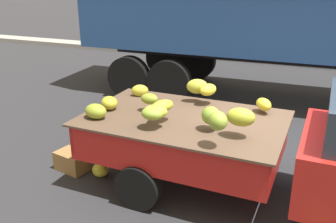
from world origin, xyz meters
name	(u,v)px	position (x,y,z in m)	size (l,w,h in m)	color
ground	(283,195)	(0.00, 0.00, 0.00)	(220.00, 220.00, 0.00)	#28282B
curb_strip	(310,63)	(0.00, 8.65, 0.08)	(80.00, 0.80, 0.16)	gray
pickup_truck	(332,156)	(0.53, -0.28, 0.89)	(5.13, 2.00, 1.70)	#B21E19
fallen_banana_bunch_near_tailgate	(101,170)	(-2.76, -0.51, 0.11)	(0.28, 0.25, 0.22)	gold
produce_crate	(72,161)	(-3.29, -0.50, 0.15)	(0.52, 0.36, 0.31)	olive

